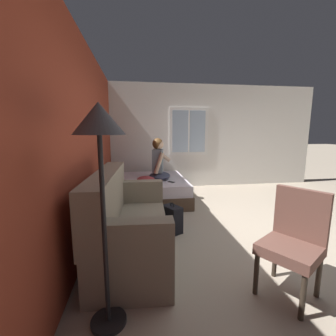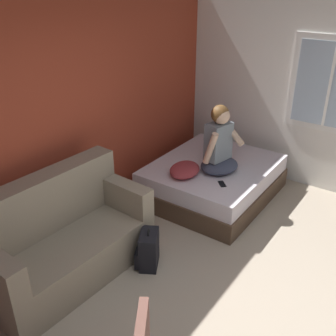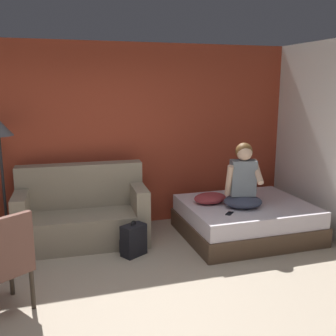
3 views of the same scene
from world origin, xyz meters
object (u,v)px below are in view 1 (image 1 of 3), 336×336
bed (152,189)px  throw_pillow (146,180)px  cell_phone (171,182)px  floor_lamp (100,142)px  side_chair (293,239)px  person_seated (159,163)px  backpack (172,220)px  couch (127,225)px

bed → throw_pillow: throw_pillow is taller
cell_phone → bed: bearing=-96.3°
floor_lamp → cell_phone: bearing=-18.8°
side_chair → throw_pillow: size_ratio=2.04×
side_chair → floor_lamp: (-0.12, 1.65, 0.90)m
throw_pillow → cell_phone: throw_pillow is taller
person_seated → backpack: bearing=-178.8°
bed → floor_lamp: (-3.19, 0.58, 1.19)m
side_chair → floor_lamp: floor_lamp is taller
couch → floor_lamp: size_ratio=1.02×
backpack → couch: bearing=131.3°
throw_pillow → floor_lamp: floor_lamp is taller
couch → backpack: couch is taller
throw_pillow → floor_lamp: bearing=170.9°
backpack → cell_phone: 1.28m
side_chair → throw_pillow: bearing=25.3°
cell_phone → person_seated: bearing=-99.2°
bed → person_seated: size_ratio=2.00×
side_chair → cell_phone: bearing=15.1°
side_chair → person_seated: (2.93, 0.93, 0.30)m
bed → throw_pillow: 0.60m
bed → couch: 2.27m
couch → side_chair: couch is taller
couch → cell_phone: bearing=-24.8°
bed → couch: bearing=168.2°
bed → side_chair: 3.26m
cell_phone → floor_lamp: bearing=25.3°
side_chair → throw_pillow: (2.58, 1.22, 0.02)m
side_chair → person_seated: size_ratio=1.12×
bed → throw_pillow: bearing=162.9°
bed → cell_phone: cell_phone is taller
backpack → throw_pillow: bearing=15.2°
couch → person_seated: bearing=-16.1°
person_seated → bed: bearing=44.9°
backpack → bed: bearing=5.9°
cell_phone → throw_pillow: bearing=-40.0°
couch → person_seated: size_ratio=1.99×
cell_phone → floor_lamp: floor_lamp is taller
side_chair → cell_phone: (2.64, 0.71, -0.05)m
bed → backpack: bed is taller
side_chair → bed: bearing=19.2°
person_seated → couch: bearing=163.9°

